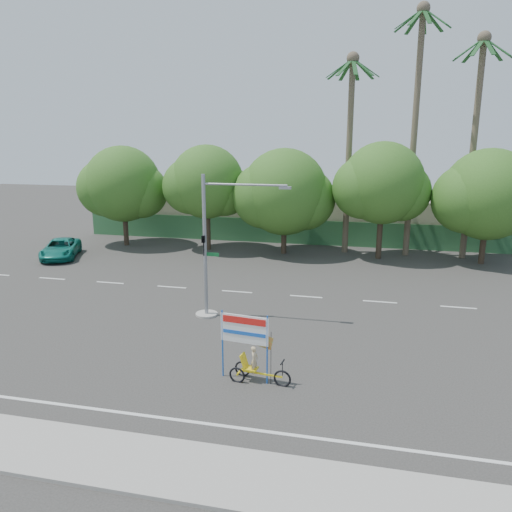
# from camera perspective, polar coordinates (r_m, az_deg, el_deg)

# --- Properties ---
(ground) EXTENTS (120.00, 120.00, 0.00)m
(ground) POSITION_cam_1_polar(r_m,az_deg,el_deg) (21.06, -2.58, -11.02)
(ground) COLOR #33302D
(ground) RESTS_ON ground
(sidewalk_near) EXTENTS (50.00, 2.40, 0.12)m
(sidewalk_near) POSITION_cam_1_polar(r_m,az_deg,el_deg) (14.92, -10.87, -22.51)
(sidewalk_near) COLOR gray
(sidewalk_near) RESTS_ON ground
(fence) EXTENTS (38.00, 0.08, 2.00)m
(fence) POSITION_cam_1_polar(r_m,az_deg,el_deg) (40.99, 5.40, 2.73)
(fence) COLOR #336B3D
(fence) RESTS_ON ground
(building_left) EXTENTS (12.00, 8.00, 4.00)m
(building_left) POSITION_cam_1_polar(r_m,az_deg,el_deg) (47.42, -5.95, 5.44)
(building_left) COLOR beige
(building_left) RESTS_ON ground
(building_right) EXTENTS (14.00, 8.00, 3.60)m
(building_right) POSITION_cam_1_polar(r_m,az_deg,el_deg) (45.05, 16.36, 4.26)
(building_right) COLOR beige
(building_right) RESTS_ON ground
(tree_far_left) EXTENTS (7.14, 6.00, 7.96)m
(tree_far_left) POSITION_cam_1_polar(r_m,az_deg,el_deg) (41.36, -15.01, 7.69)
(tree_far_left) COLOR #473828
(tree_far_left) RESTS_ON ground
(tree_left) EXTENTS (6.66, 5.60, 8.07)m
(tree_left) POSITION_cam_1_polar(r_m,az_deg,el_deg) (38.58, -5.70, 8.12)
(tree_left) COLOR #473828
(tree_left) RESTS_ON ground
(tree_center) EXTENTS (7.62, 6.40, 7.85)m
(tree_center) POSITION_cam_1_polar(r_m,az_deg,el_deg) (37.19, 3.19, 7.04)
(tree_center) COLOR #473828
(tree_center) RESTS_ON ground
(tree_right) EXTENTS (6.90, 5.80, 8.36)m
(tree_right) POSITION_cam_1_polar(r_m,az_deg,el_deg) (36.59, 14.18, 7.75)
(tree_right) COLOR #473828
(tree_right) RESTS_ON ground
(tree_far_right) EXTENTS (7.38, 6.20, 7.94)m
(tree_far_right) POSITION_cam_1_polar(r_m,az_deg,el_deg) (37.47, 24.93, 6.11)
(tree_far_right) COLOR #473828
(tree_far_right) RESTS_ON ground
(palm_tall) EXTENTS (3.73, 3.79, 17.45)m
(palm_tall) POSITION_cam_1_polar(r_m,az_deg,el_deg) (38.05, 17.82, 15.63)
(palm_tall) COLOR #70604C
(palm_tall) RESTS_ON ground
(palm_mid) EXTENTS (3.73, 3.79, 15.45)m
(palm_mid) POSITION_cam_1_polar(r_m,az_deg,el_deg) (38.52, 23.79, 13.51)
(palm_mid) COLOR #70604C
(palm_mid) RESTS_ON ground
(palm_short) EXTENTS (3.73, 3.79, 14.45)m
(palm_short) POSITION_cam_1_polar(r_m,az_deg,el_deg) (37.94, 10.66, 13.62)
(palm_short) COLOR #70604C
(palm_short) RESTS_ON ground
(traffic_signal) EXTENTS (4.72, 1.10, 7.00)m
(traffic_signal) POSITION_cam_1_polar(r_m,az_deg,el_deg) (24.30, -5.16, -0.35)
(traffic_signal) COLOR gray
(traffic_signal) RESTS_ON ground
(trike_billboard) EXTENTS (2.68, 0.76, 2.65)m
(trike_billboard) POSITION_cam_1_polar(r_m,az_deg,el_deg) (18.44, -0.56, -11.12)
(trike_billboard) COLOR black
(trike_billboard) RESTS_ON ground
(pickup_truck) EXTENTS (3.94, 5.39, 1.36)m
(pickup_truck) POSITION_cam_1_polar(r_m,az_deg,el_deg) (39.11, -21.42, 0.80)
(pickup_truck) COLOR #107464
(pickup_truck) RESTS_ON ground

